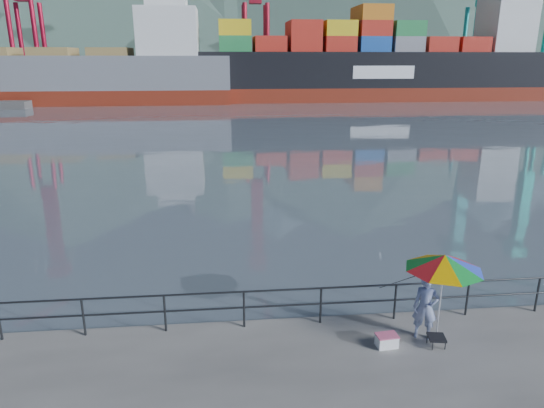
{
  "coord_description": "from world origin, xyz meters",
  "views": [
    {
      "loc": [
        -1.4,
        -9.43,
        6.68
      ],
      "look_at": [
        0.16,
        6.0,
        2.0
      ],
      "focal_mm": 32.0,
      "sensor_mm": 36.0,
      "label": 1
    }
  ],
  "objects_px": {
    "fisherman": "(425,307)",
    "container_ship": "(384,63)",
    "bulk_carrier": "(76,75)",
    "beach_umbrella": "(444,262)",
    "cooler_bag": "(387,341)"
  },
  "relations": [
    {
      "from": "beach_umbrella",
      "to": "container_ship",
      "type": "xyz_separation_m",
      "value": [
        22.31,
        72.61,
        3.78
      ]
    },
    {
      "from": "bulk_carrier",
      "to": "cooler_bag",
      "type": "bearing_deg",
      "value": -69.54
    },
    {
      "from": "container_ship",
      "to": "beach_umbrella",
      "type": "bearing_deg",
      "value": -107.08
    },
    {
      "from": "beach_umbrella",
      "to": "bulk_carrier",
      "type": "bearing_deg",
      "value": 111.46
    },
    {
      "from": "fisherman",
      "to": "cooler_bag",
      "type": "xyz_separation_m",
      "value": [
        -1.04,
        -0.31,
        -0.68
      ]
    },
    {
      "from": "cooler_bag",
      "to": "beach_umbrella",
      "type": "bearing_deg",
      "value": 2.46
    },
    {
      "from": "fisherman",
      "to": "container_ship",
      "type": "height_order",
      "value": "container_ship"
    },
    {
      "from": "beach_umbrella",
      "to": "cooler_bag",
      "type": "relative_size",
      "value": 4.59
    },
    {
      "from": "container_ship",
      "to": "cooler_bag",
      "type": "bearing_deg",
      "value": -107.99
    },
    {
      "from": "fisherman",
      "to": "beach_umbrella",
      "type": "xyz_separation_m",
      "value": [
        0.29,
        -0.13,
        1.24
      ]
    },
    {
      "from": "bulk_carrier",
      "to": "fisherman",
      "type": "bearing_deg",
      "value": -68.71
    },
    {
      "from": "fisherman",
      "to": "bulk_carrier",
      "type": "distance_m",
      "value": 75.1
    },
    {
      "from": "fisherman",
      "to": "beach_umbrella",
      "type": "height_order",
      "value": "beach_umbrella"
    },
    {
      "from": "beach_umbrella",
      "to": "container_ship",
      "type": "bearing_deg",
      "value": 72.92
    },
    {
      "from": "bulk_carrier",
      "to": "container_ship",
      "type": "relative_size",
      "value": 0.87
    }
  ]
}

